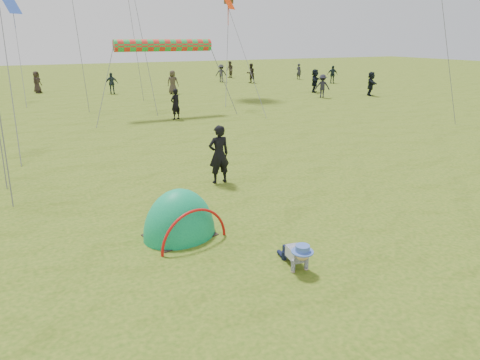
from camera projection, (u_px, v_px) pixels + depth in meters
name	position (u px, v px, depth m)	size (l,w,h in m)	color
ground	(316.00, 248.00, 8.89)	(140.00, 140.00, 0.00)	#2E5211
crawling_toddler	(297.00, 254.00, 8.07)	(0.53, 0.75, 0.58)	black
popup_tent	(180.00, 235.00, 9.48)	(1.65, 1.36, 2.14)	#098054
standing_adult	(219.00, 154.00, 12.63)	(0.64, 0.42, 1.75)	black
crowd_person_1	(251.00, 73.00, 40.57)	(0.87, 0.68, 1.80)	black
crowd_person_3	(322.00, 86.00, 30.73)	(1.06, 0.61, 1.64)	black
crowd_person_4	(37.00, 82.00, 33.43)	(0.81, 0.53, 1.65)	#2E231F
crowd_person_5	(315.00, 81.00, 33.59)	(1.67, 0.53, 1.80)	black
crowd_person_6	(175.00, 104.00, 22.57)	(0.59, 0.38, 1.61)	black
crowd_person_8	(112.00, 83.00, 32.73)	(0.94, 0.39, 1.60)	#27353B
crowd_person_9	(221.00, 73.00, 41.45)	(1.08, 0.62, 1.67)	#2B2B30
crowd_person_10	(173.00, 82.00, 32.72)	(0.87, 0.56, 1.77)	#3E352C
crowd_person_11	(371.00, 84.00, 31.69)	(1.62, 0.52, 1.75)	black
crowd_person_12	(299.00, 71.00, 44.07)	(0.58, 0.38, 1.59)	#282632
crowd_person_13	(230.00, 70.00, 45.64)	(0.85, 0.66, 1.74)	#463D32
crowd_person_14	(332.00, 74.00, 40.27)	(0.96, 0.40, 1.63)	#202E34
rainbow_tube_kite	(164.00, 45.00, 22.90)	(0.64, 0.64, 5.27)	red
diamond_kite_1	(228.00, 1.00, 25.38)	(1.09, 1.09, 0.00)	#FE3500
diamond_kite_10	(12.00, 6.00, 28.93)	(1.10, 1.10, 0.00)	blue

